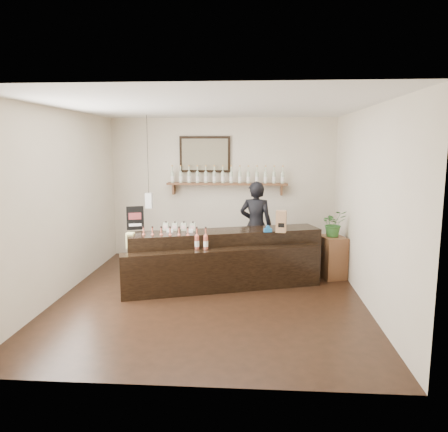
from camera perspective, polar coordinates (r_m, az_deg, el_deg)
ground at (r=6.72m, az=-1.78°, el=-10.45°), size 5.00×5.00×0.00m
room_shell at (r=6.35m, az=-1.86°, el=4.16°), size 5.00×5.00×5.00m
back_wall_decor at (r=8.72m, az=-1.18°, el=5.87°), size 2.66×0.96×1.69m
counter at (r=7.14m, az=0.05°, el=-5.76°), size 3.18×1.78×1.03m
promo_sign at (r=7.32m, az=-11.52°, el=-0.27°), size 0.27×0.11×0.39m
paper_bag at (r=7.03m, az=7.46°, el=-0.72°), size 0.18×0.15×0.35m
tape_dispenser at (r=7.05m, az=5.75°, el=-1.77°), size 0.14×0.08×0.11m
side_cabinet at (r=7.78m, az=13.96°, el=-5.21°), size 0.48×0.57×0.72m
potted_plant at (r=7.66m, az=14.13°, el=-0.95°), size 0.49×0.45×0.45m
shopkeeper at (r=7.96m, az=4.19°, el=-0.51°), size 0.73×0.55×1.84m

